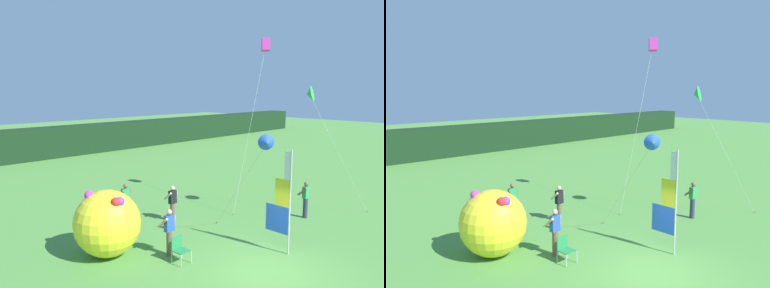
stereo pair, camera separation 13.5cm
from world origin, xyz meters
TOP-DOWN VIEW (x-y plane):
  - ground_plane at (0.00, 0.00)m, footprint 120.00×120.00m
  - distant_treeline at (0.00, 25.66)m, footprint 80.00×2.40m
  - banner_flag at (1.74, 0.60)m, footprint 0.06×1.03m
  - person_near_banner at (-1.44, 3.23)m, footprint 0.55×0.48m
  - person_mid_field at (-0.39, 7.49)m, footprint 0.55×0.48m
  - person_far_left at (1.02, 5.85)m, footprint 0.55×0.48m
  - person_far_right at (5.76, 1.89)m, footprint 0.55×0.48m
  - inflatable_balloon at (-3.03, 4.78)m, footprint 2.41×2.41m
  - folding_chair at (-1.53, 2.60)m, footprint 0.51×0.51m
  - kite_blue_delta_0 at (1.03, 0.89)m, footprint 1.53×3.70m
  - kite_magenta_box_2 at (5.85, 4.42)m, footprint 2.54×0.60m
  - kite_green_delta_3 at (5.41, 1.72)m, footprint 3.64×1.89m

SIDE VIEW (x-z plane):
  - ground_plane at x=0.00m, z-range 0.00..0.00m
  - folding_chair at x=-1.53m, z-range 0.07..0.96m
  - person_far_left at x=1.02m, z-range 0.05..1.70m
  - person_mid_field at x=-0.39m, z-range 0.06..1.76m
  - person_far_right at x=5.76m, z-range 0.06..1.77m
  - person_near_banner at x=-1.44m, z-range 0.06..1.79m
  - inflatable_balloon at x=-3.03m, z-range 0.00..2.43m
  - distant_treeline at x=0.00m, z-range 0.00..2.61m
  - banner_flag at x=1.74m, z-range -0.08..3.78m
  - kite_blue_delta_0 at x=1.03m, z-range 1.88..6.30m
  - kite_green_delta_3 at x=5.41m, z-range 2.66..8.76m
  - kite_magenta_box_2 at x=5.85m, z-range 3.82..12.23m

